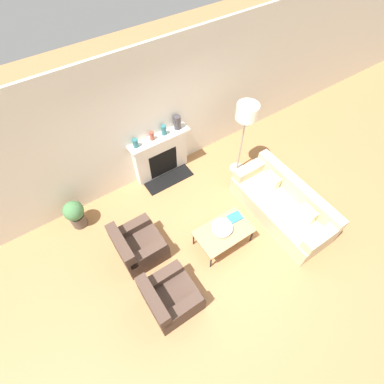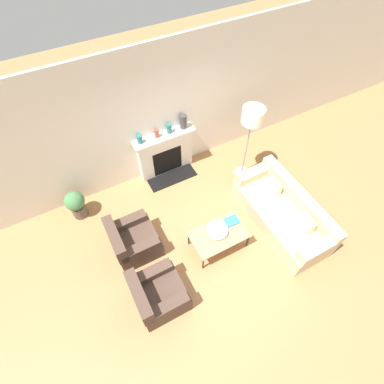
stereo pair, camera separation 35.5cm
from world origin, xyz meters
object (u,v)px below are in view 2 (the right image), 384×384
at_px(couch, 283,214).
at_px(armchair_far, 133,241).
at_px(mantel_vase_right, 183,122).
at_px(mantel_vase_center_left, 157,133).
at_px(floor_lamp, 252,120).
at_px(bowl, 217,230).
at_px(fireplace, 166,154).
at_px(potted_plant, 76,204).
at_px(armchair_near, 157,295).
at_px(book, 232,221).
at_px(mantel_vase_left, 140,139).
at_px(mantel_vase_center_right, 169,128).
at_px(coffee_table, 219,235).

height_order(couch, armchair_far, armchair_far).
bearing_deg(mantel_vase_right, mantel_vase_center_left, 180.00).
relative_size(couch, mantel_vase_right, 6.90).
bearing_deg(floor_lamp, bowl, -138.71).
distance_m(fireplace, potted_plant, 2.09).
xyz_separation_m(armchair_near, book, (1.77, 0.55, 0.14)).
bearing_deg(potted_plant, mantel_vase_center_left, 8.16).
bearing_deg(couch, armchair_near, -84.07).
bearing_deg(mantel_vase_right, book, -91.73).
height_order(armchair_near, mantel_vase_center_left, mantel_vase_center_left).
relative_size(couch, mantel_vase_center_left, 11.37).
distance_m(armchair_far, floor_lamp, 3.15).
bearing_deg(armchair_far, floor_lamp, -77.39).
height_order(bowl, book, bowl).
relative_size(armchair_near, armchair_far, 1.00).
bearing_deg(mantel_vase_left, fireplace, -1.73).
relative_size(mantel_vase_left, potted_plant, 0.28).
relative_size(floor_lamp, potted_plant, 2.69).
bearing_deg(armchair_near, bowl, -71.07).
height_order(armchair_far, mantel_vase_center_left, mantel_vase_center_left).
height_order(couch, floor_lamp, floor_lamp).
relative_size(bowl, mantel_vase_center_left, 2.10).
relative_size(mantel_vase_center_right, potted_plant, 0.32).
bearing_deg(mantel_vase_left, coffee_table, -75.99).
bearing_deg(floor_lamp, book, -132.05).
xyz_separation_m(bowl, book, (0.35, 0.06, -0.04)).
xyz_separation_m(book, mantel_vase_center_right, (-0.26, 2.07, 0.73)).
bearing_deg(bowl, mantel_vase_left, 104.09).
height_order(armchair_near, potted_plant, armchair_near).
bearing_deg(bowl, fireplace, 90.99).
distance_m(couch, mantel_vase_left, 3.13).
relative_size(book, mantel_vase_left, 1.52).
relative_size(book, mantel_vase_center_right, 1.32).
bearing_deg(mantel_vase_right, bowl, -101.05).
height_order(mantel_vase_left, mantel_vase_center_left, mantel_vase_center_left).
distance_m(fireplace, bowl, 2.12).
distance_m(mantel_vase_center_left, mantel_vase_right, 0.59).
bearing_deg(coffee_table, armchair_near, -163.06).
relative_size(mantel_vase_center_left, mantel_vase_right, 0.61).
distance_m(couch, book, 1.06).
bearing_deg(armchair_near, fireplace, -27.91).
distance_m(bowl, mantel_vase_right, 2.29).
bearing_deg(armchair_far, mantel_vase_right, -50.35).
distance_m(couch, mantel_vase_center_left, 2.92).
bearing_deg(bowl, floor_lamp, 41.29).
height_order(couch, mantel_vase_center_left, mantel_vase_center_left).
distance_m(armchair_far, potted_plant, 1.42).
distance_m(couch, armchair_near, 2.80).
height_order(couch, armchair_near, armchair_near).
xyz_separation_m(couch, armchair_near, (-2.79, -0.29, -0.00)).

